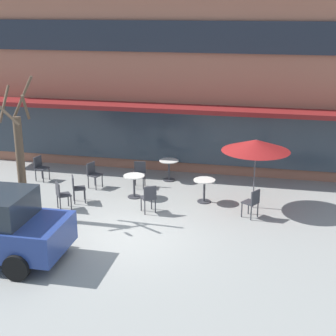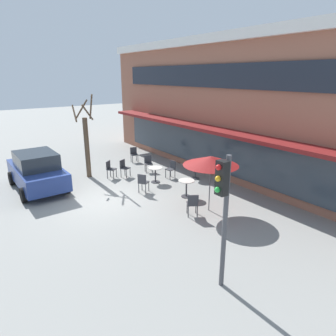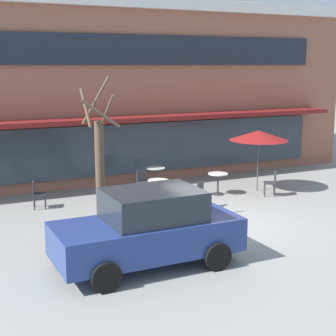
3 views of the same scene
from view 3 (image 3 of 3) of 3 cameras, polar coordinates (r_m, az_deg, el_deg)
name	(u,v)px [view 3 (image 3 of 3)]	position (r m, az deg, el deg)	size (l,w,h in m)	color
ground_plane	(218,225)	(14.85, 5.54, -6.31)	(80.00, 80.00, 0.00)	gray
building_facade	(106,87)	(23.30, -6.94, 8.86)	(19.39, 9.10, 6.99)	#935B47
cafe_table_near_wall	(158,187)	(17.03, -1.08, -2.14)	(0.70, 0.70, 0.76)	#333338
cafe_table_streetside	(218,180)	(18.14, 5.55, -1.35)	(0.70, 0.70, 0.76)	#333338
cafe_table_by_tree	(156,174)	(19.06, -1.39, -0.67)	(0.70, 0.70, 0.76)	#333338
patio_umbrella_green_folded	(259,135)	(18.60, 10.03, 3.57)	(2.10, 2.10, 2.20)	#4C4C51
cafe_chair_0	(120,205)	(14.98, -5.39, -4.05)	(0.56, 0.56, 0.89)	#333338
cafe_chair_1	(143,181)	(17.93, -2.76, -1.42)	(0.44, 0.44, 0.89)	#333338
cafe_chair_2	(105,188)	(17.02, -7.03, -2.20)	(0.52, 0.52, 0.89)	#333338
cafe_chair_3	(272,181)	(18.20, 11.45, -1.45)	(0.55, 0.55, 0.89)	#333338
cafe_chair_4	(37,193)	(16.81, -14.33, -2.65)	(0.48, 0.48, 0.89)	#333338
cafe_chair_5	(119,198)	(15.67, -5.46, -3.36)	(0.54, 0.54, 0.89)	#333338
cafe_chair_6	(197,192)	(16.33, 3.26, -2.72)	(0.56, 0.56, 0.89)	#333338
parked_sedan	(149,229)	(11.67, -2.16, -6.72)	(4.23, 2.07, 1.76)	navy
street_tree	(100,169)	(13.66, -7.58, -0.10)	(1.01, 1.03, 4.21)	brown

